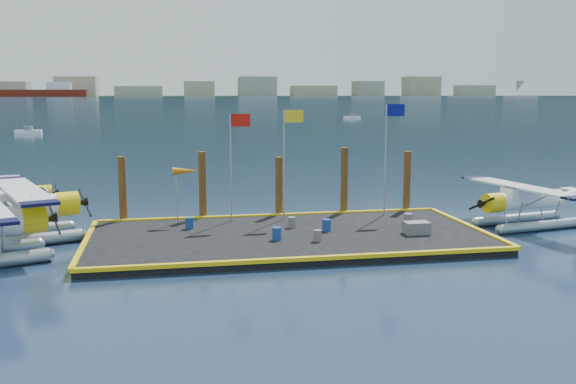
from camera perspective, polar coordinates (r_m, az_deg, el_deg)
name	(u,v)px	position (r m, az deg, el deg)	size (l,w,h in m)	color
ground	(288,241)	(33.02, 0.00, -4.41)	(4000.00, 4000.00, 0.00)	#172B46
dock	(288,238)	(32.97, 0.00, -4.08)	(20.00, 10.00, 0.40)	black
dock_bumpers	(288,232)	(32.91, 0.00, -3.58)	(20.25, 10.25, 0.18)	yellow
far_backdrop	(254,90)	(1786.08, -3.02, 9.05)	(3050.00, 2050.00, 810.00)	black
seaplane_b	(14,212)	(35.15, -23.18, -1.65)	(9.67, 10.26, 3.70)	#9BA2A9
seaplane_c	(6,199)	(41.59, -23.80, -0.54)	(7.92, 8.53, 3.03)	#9BA2A9
seaplane_d	(525,203)	(38.53, 20.36, -0.94)	(8.25, 9.01, 3.18)	#9BA2A9
drum_0	(189,223)	(34.48, -8.76, -2.74)	(0.43, 0.43, 0.61)	navy
drum_1	(318,236)	(31.32, 2.65, -3.89)	(0.39, 0.39, 0.56)	slate
drum_2	(327,225)	(33.56, 3.45, -2.96)	(0.45, 0.45, 0.63)	navy
drum_3	(277,234)	(31.53, -1.01, -3.72)	(0.45, 0.45, 0.63)	navy
drum_4	(408,220)	(35.44, 10.61, -2.43)	(0.47, 0.47, 0.67)	slate
drum_5	(291,222)	(34.35, 0.31, -2.71)	(0.41, 0.41, 0.58)	slate
crate	(417,228)	(33.51, 11.37, -3.15)	(1.25, 0.84, 0.63)	slate
flagpole_red	(234,150)	(35.69, -4.79, 3.72)	(1.14, 0.08, 6.00)	#9899A0
flagpole_yellow	(287,147)	(36.12, -0.05, 4.00)	(1.14, 0.08, 6.20)	#9899A0
flagpole_blue	(389,143)	(37.69, 8.96, 4.36)	(1.14, 0.08, 6.50)	#9899A0
windsock	(185,172)	(35.63, -9.14, 1.74)	(1.40, 0.44, 3.12)	#9899A0
piling_0	(123,192)	(37.45, -14.49, 0.02)	(0.44, 0.44, 4.00)	#432713
piling_1	(203,188)	(37.41, -7.60, 0.37)	(0.44, 0.44, 4.20)	#432713
piling_2	(279,189)	(37.96, -0.80, 0.27)	(0.44, 0.44, 3.80)	#432713
piling_3	(344,183)	(38.82, 5.02, 0.80)	(0.44, 0.44, 4.30)	#432713
piling_4	(407,184)	(40.11, 10.52, 0.74)	(0.44, 0.44, 4.00)	#432713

